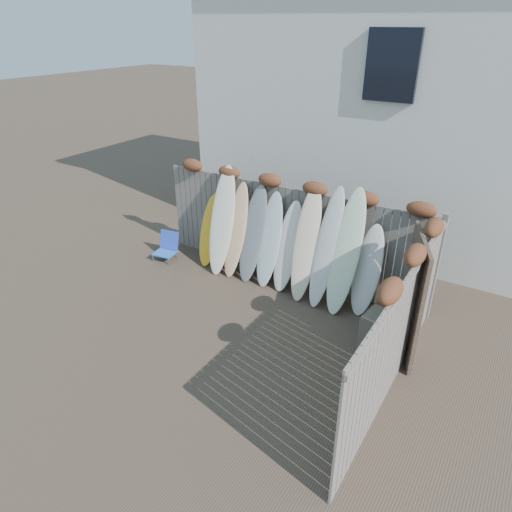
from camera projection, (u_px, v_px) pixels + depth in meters
The scene contains 17 objects.
ground at pixel (220, 332), 8.17m from camera, with size 80.00×80.00×0.00m, color #493A2D.
back_fence at pixel (289, 226), 9.39m from camera, with size 6.05×0.28×2.24m.
right_fence at pixel (400, 325), 6.42m from camera, with size 0.28×4.40×2.24m.
house at pixel (386, 99), 11.34m from camera, with size 8.50×5.50×6.33m.
beach_chair at pixel (167, 246), 10.57m from camera, with size 0.54×0.57×0.63m.
wooden_crate at pixel (382, 335), 7.49m from camera, with size 0.62×0.51×0.72m, color brown.
lattice_panel at pixel (413, 297), 7.27m from camera, with size 0.06×1.38×2.07m, color #2F221C.
surfboard_0 at pixel (210, 230), 10.13m from camera, with size 0.51×0.07×1.67m, color #F1AB1D.
surfboard_1 at pixel (222, 221), 9.74m from camera, with size 0.54×0.07×2.38m, color silver.
surfboard_2 at pixel (236, 231), 9.66m from camera, with size 0.48×0.07×2.07m, color #E99570.
surfboard_3 at pixel (253, 234), 9.47m from camera, with size 0.55×0.07×2.08m, color slate.
surfboard_4 at pixel (269, 240), 9.32m from camera, with size 0.49×0.07×2.00m, color #A2B9C3.
surfboard_5 at pixel (287, 247), 9.15m from camera, with size 0.51×0.07×1.90m, color white.
surfboard_6 at pixel (306, 244), 8.81m from camera, with size 0.49×0.07×2.32m, color #F5DEC1.
surfboard_7 at pixel (326, 248), 8.58m from camera, with size 0.46×0.07×2.38m, color silver.
surfboard_8 at pixel (346, 253), 8.37m from camera, with size 0.54×0.07×2.43m, color silver.
surfboard_9 at pixel (367, 271), 8.42m from camera, with size 0.50×0.07×1.77m, color silver.
Camera 1 is at (4.07, -5.27, 4.97)m, focal length 32.00 mm.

